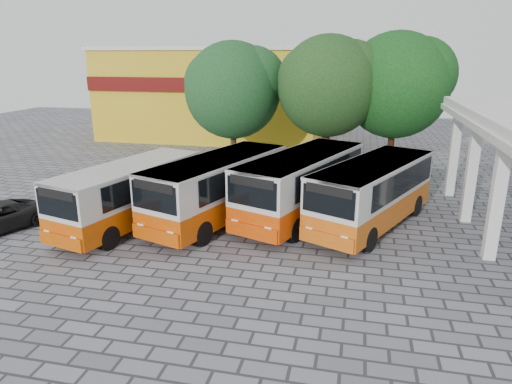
% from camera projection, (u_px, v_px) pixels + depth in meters
% --- Properties ---
extents(ground, '(90.00, 90.00, 0.00)m').
position_uv_depth(ground, '(282.00, 259.00, 17.81)').
color(ground, slate).
rests_on(ground, ground).
extents(shophouse_block, '(20.40, 10.40, 8.30)m').
position_uv_depth(shophouse_block, '(214.00, 93.00, 43.18)').
color(shophouse_block, gold).
rests_on(shophouse_block, ground).
extents(bus_far_left, '(4.37, 8.44, 2.88)m').
position_uv_depth(bus_far_left, '(130.00, 191.00, 20.91)').
color(bus_far_left, '#C14500').
rests_on(bus_far_left, ground).
extents(bus_centre_left, '(5.19, 9.11, 3.08)m').
position_uv_depth(bus_centre_left, '(218.00, 185.00, 21.40)').
color(bus_centre_left, '#C34200').
rests_on(bus_centre_left, ground).
extents(bus_centre_right, '(5.55, 9.35, 3.16)m').
position_uv_depth(bus_centre_right, '(302.00, 182.00, 21.80)').
color(bus_centre_right, '#CE3C00').
rests_on(bus_centre_right, ground).
extents(bus_far_right, '(5.86, 9.02, 3.03)m').
position_uv_depth(bus_far_right, '(373.00, 190.00, 20.72)').
color(bus_far_right, '#C7540A').
rests_on(bus_far_right, ground).
extents(tree_left, '(7.11, 6.77, 8.63)m').
position_uv_depth(tree_left, '(234.00, 87.00, 31.95)').
color(tree_left, '#392A1B').
rests_on(tree_left, ground).
extents(tree_middle, '(6.88, 6.55, 8.96)m').
position_uv_depth(tree_middle, '(330.00, 83.00, 29.52)').
color(tree_middle, '#4B341F').
rests_on(tree_middle, ground).
extents(tree_right, '(7.28, 6.93, 9.18)m').
position_uv_depth(tree_right, '(398.00, 82.00, 29.86)').
color(tree_right, '#331C0D').
rests_on(tree_right, ground).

